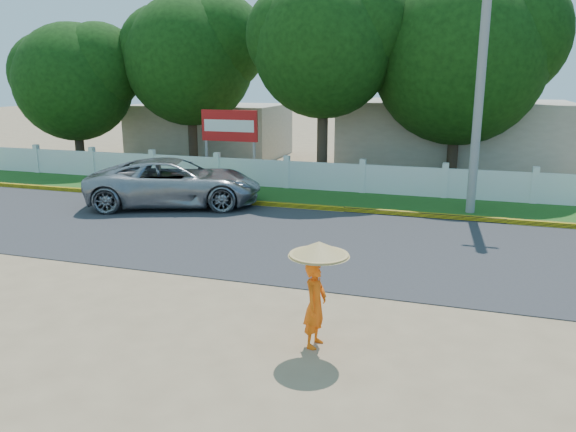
# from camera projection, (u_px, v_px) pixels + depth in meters

# --- Properties ---
(ground) EXTENTS (120.00, 120.00, 0.00)m
(ground) POSITION_uv_depth(u_px,v_px,m) (257.00, 304.00, 10.97)
(ground) COLOR #9E8460
(ground) RESTS_ON ground
(road) EXTENTS (60.00, 7.00, 0.02)m
(road) POSITION_uv_depth(u_px,v_px,m) (316.00, 241.00, 15.12)
(road) COLOR #38383A
(road) RESTS_ON ground
(grass_verge) EXTENTS (60.00, 3.50, 0.03)m
(grass_verge) POSITION_uv_depth(u_px,v_px,m) (354.00, 201.00, 19.97)
(grass_verge) COLOR #2D601E
(grass_verge) RESTS_ON ground
(curb) EXTENTS (40.00, 0.18, 0.16)m
(curb) POSITION_uv_depth(u_px,v_px,m) (344.00, 209.00, 18.38)
(curb) COLOR yellow
(curb) RESTS_ON ground
(fence) EXTENTS (40.00, 0.10, 1.10)m
(fence) POSITION_uv_depth(u_px,v_px,m) (362.00, 179.00, 21.17)
(fence) COLOR silver
(fence) RESTS_ON ground
(building_near) EXTENTS (10.00, 6.00, 3.20)m
(building_near) POSITION_uv_depth(u_px,v_px,m) (453.00, 136.00, 26.31)
(building_near) COLOR #B7AD99
(building_near) RESTS_ON ground
(building_far) EXTENTS (8.00, 5.00, 2.80)m
(building_far) POSITION_uv_depth(u_px,v_px,m) (210.00, 130.00, 31.14)
(building_far) COLOR #B7AD99
(building_far) RESTS_ON ground
(utility_pole) EXTENTS (0.28, 0.28, 7.40)m
(utility_pole) POSITION_uv_depth(u_px,v_px,m) (479.00, 97.00, 17.33)
(utility_pole) COLOR gray
(utility_pole) RESTS_ON ground
(vehicle) EXTENTS (6.38, 4.55, 1.61)m
(vehicle) POSITION_uv_depth(u_px,v_px,m) (175.00, 182.00, 19.09)
(vehicle) COLOR #919498
(vehicle) RESTS_ON ground
(monk_with_parasol) EXTENTS (0.99, 0.99, 1.80)m
(monk_with_parasol) POSITION_uv_depth(u_px,v_px,m) (317.00, 279.00, 9.00)
(monk_with_parasol) COLOR #F45B0C
(monk_with_parasol) RESTS_ON ground
(billboard) EXTENTS (2.50, 0.13, 2.95)m
(billboard) POSITION_uv_depth(u_px,v_px,m) (229.00, 129.00, 23.55)
(billboard) COLOR gray
(billboard) RESTS_ON ground
(tree_row) EXTENTS (34.54, 8.49, 9.48)m
(tree_row) POSITION_uv_depth(u_px,v_px,m) (401.00, 54.00, 22.82)
(tree_row) COLOR #473828
(tree_row) RESTS_ON ground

